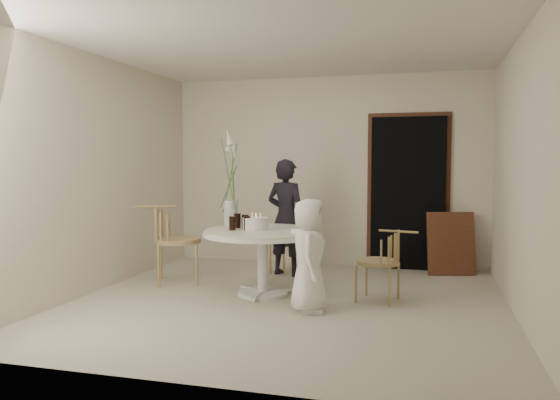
% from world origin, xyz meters
% --- Properties ---
extents(ground, '(4.50, 4.50, 0.00)m').
position_xyz_m(ground, '(0.00, 0.00, 0.00)').
color(ground, beige).
rests_on(ground, ground).
extents(room_shell, '(4.50, 4.50, 4.50)m').
position_xyz_m(room_shell, '(0.00, 0.00, 1.62)').
color(room_shell, silver).
rests_on(room_shell, ground).
extents(doorway, '(1.00, 0.10, 2.10)m').
position_xyz_m(doorway, '(1.15, 2.19, 1.05)').
color(doorway, black).
rests_on(doorway, ground).
extents(door_trim, '(1.12, 0.03, 2.22)m').
position_xyz_m(door_trim, '(1.15, 2.23, 1.11)').
color(door_trim, brown).
rests_on(door_trim, ground).
extents(table, '(1.33, 1.33, 0.73)m').
position_xyz_m(table, '(-0.35, 0.25, 0.62)').
color(table, silver).
rests_on(table, ground).
extents(picture_frame, '(0.65, 0.35, 0.82)m').
position_xyz_m(picture_frame, '(1.72, 1.95, 0.41)').
color(picture_frame, brown).
rests_on(picture_frame, ground).
extents(chair_far, '(0.54, 0.57, 0.86)m').
position_xyz_m(chair_far, '(-0.32, 1.62, 0.56)').
color(chair_far, tan).
rests_on(chair_far, ground).
extents(chair_right, '(0.51, 0.48, 0.78)m').
position_xyz_m(chair_right, '(1.02, 0.28, 0.50)').
color(chair_right, tan).
rests_on(chair_right, ground).
extents(chair_left, '(0.70, 0.68, 0.97)m').
position_xyz_m(chair_left, '(-1.66, 0.52, 0.62)').
color(chair_left, tan).
rests_on(chair_left, ground).
extents(girl, '(0.64, 0.51, 1.52)m').
position_xyz_m(girl, '(-0.37, 1.36, 0.76)').
color(girl, black).
rests_on(girl, ground).
extents(boy, '(0.45, 0.60, 1.13)m').
position_xyz_m(boy, '(0.29, -0.30, 0.56)').
color(boy, white).
rests_on(boy, ground).
extents(birthday_cake, '(0.29, 0.29, 0.19)m').
position_xyz_m(birthday_cake, '(-0.43, 0.25, 0.80)').
color(birthday_cake, white).
rests_on(birthday_cake, table).
extents(cola_tumbler_a, '(0.09, 0.09, 0.16)m').
position_xyz_m(cola_tumbler_a, '(-0.67, 0.14, 0.81)').
color(cola_tumbler_a, black).
rests_on(cola_tumbler_a, table).
extents(cola_tumbler_b, '(0.09, 0.09, 0.16)m').
position_xyz_m(cola_tumbler_b, '(-0.51, 0.17, 0.81)').
color(cola_tumbler_b, black).
rests_on(cola_tumbler_b, table).
extents(cola_tumbler_c, '(0.10, 0.10, 0.17)m').
position_xyz_m(cola_tumbler_c, '(-0.69, 0.35, 0.81)').
color(cola_tumbler_c, black).
rests_on(cola_tumbler_c, table).
extents(cola_tumbler_d, '(0.10, 0.10, 0.16)m').
position_xyz_m(cola_tumbler_d, '(-0.56, 0.26, 0.81)').
color(cola_tumbler_d, black).
rests_on(cola_tumbler_d, table).
extents(plate_stack, '(0.22, 0.22, 0.05)m').
position_xyz_m(plate_stack, '(0.11, 0.11, 0.75)').
color(plate_stack, white).
rests_on(plate_stack, table).
extents(flower_vase, '(0.16, 0.16, 1.14)m').
position_xyz_m(flower_vase, '(-0.83, 0.52, 1.13)').
color(flower_vase, '#BAC3BE').
rests_on(flower_vase, table).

